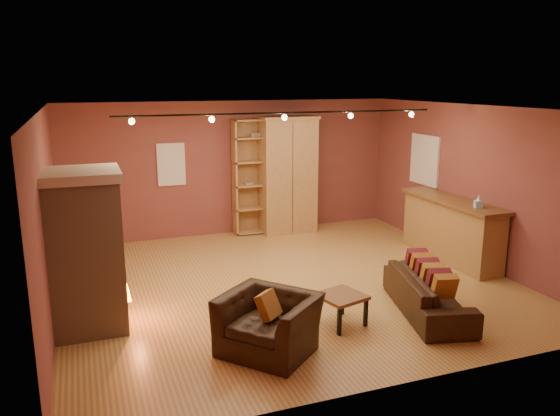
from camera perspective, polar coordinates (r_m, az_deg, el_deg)
name	(u,v)px	position (r m, az deg, el deg)	size (l,w,h in m)	color
floor	(288,283)	(8.95, 0.89, -7.82)	(7.00, 7.00, 0.00)	olive
ceiling	(289,108)	(8.36, 0.96, 10.39)	(7.00, 7.00, 0.00)	brown
back_wall	(233,168)	(11.59, -4.92, 4.18)	(7.00, 0.02, 2.80)	brown
left_wall	(48,218)	(8.01, -23.12, -0.95)	(0.02, 6.50, 2.80)	brown
right_wall	(471,184)	(10.32, 19.37, 2.35)	(0.02, 6.50, 2.80)	brown
fireplace	(86,251)	(7.50, -19.57, -4.25)	(1.01, 0.98, 2.12)	tan
back_window	(171,164)	(11.27, -11.30, 4.49)	(0.56, 0.04, 0.86)	white
bookcase	(255,175)	(11.62, -2.61, 3.42)	(1.00, 0.39, 2.43)	tan
armoire	(287,175)	(11.66, 0.76, 3.51)	(1.22, 0.69, 2.48)	tan
bar_counter	(451,229)	(10.38, 17.45, -2.12)	(0.63, 2.38, 1.14)	#A8834D
tissue_box	(478,202)	(9.67, 20.02, 0.55)	(0.14, 0.14, 0.21)	#90C1E7
right_window	(425,160)	(11.36, 14.88, 4.88)	(0.05, 0.90, 1.00)	white
loveseat	(428,286)	(8.01, 15.25, -7.90)	(1.03, 1.98, 0.78)	black
armchair	(268,314)	(6.66, -1.22, -11.04)	(1.25, 1.28, 0.95)	black
coffee_table	(341,299)	(7.43, 6.41, -9.42)	(0.69, 0.69, 0.43)	brown
track_rail	(284,115)	(8.56, 0.47, 9.71)	(5.20, 0.09, 0.13)	black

